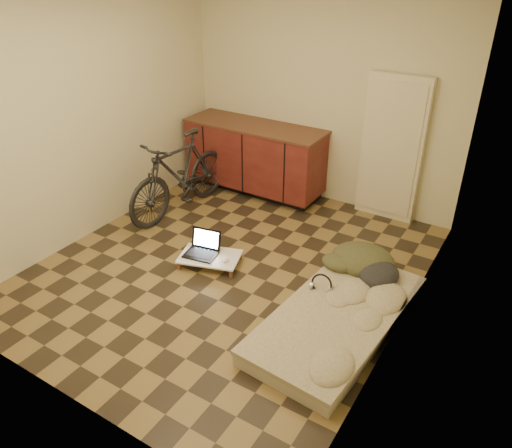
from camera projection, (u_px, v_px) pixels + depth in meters
The scene contains 10 objects.
room_shell at pixel (225, 148), 4.48m from camera, with size 3.50×4.00×2.60m.
cabinets at pixel (255, 158), 6.49m from camera, with size 1.84×0.62×0.91m.
appliance_panel at pixel (392, 149), 5.70m from camera, with size 0.70×0.10×1.70m, color beige.
bicycle at pixel (179, 171), 5.93m from camera, with size 0.49×1.67×1.08m, color black.
futon at pixel (337, 318), 4.31m from camera, with size 1.03×1.90×0.16m.
clothing_pile at pixel (367, 256), 4.78m from camera, with size 0.66×0.55×0.26m, color #3D3E24, non-canonical shape.
headphones at pixel (322, 283), 4.50m from camera, with size 0.22×0.20×0.14m, color black, non-canonical shape.
lap_desk at pixel (210, 257), 5.13m from camera, with size 0.70×0.56×0.10m.
laptop at pixel (203, 249), 5.15m from camera, with size 0.37×0.35×0.22m.
mouse at pixel (226, 260), 5.03m from camera, with size 0.05×0.09×0.03m, color white.
Camera 1 is at (2.47, -3.45, 2.91)m, focal length 35.00 mm.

